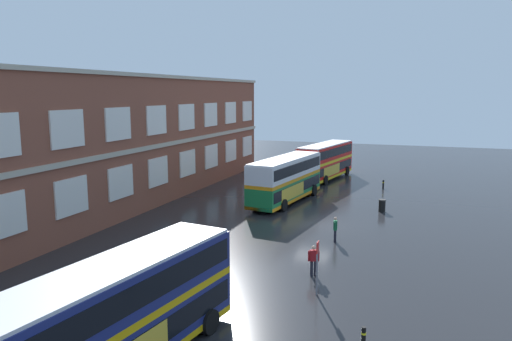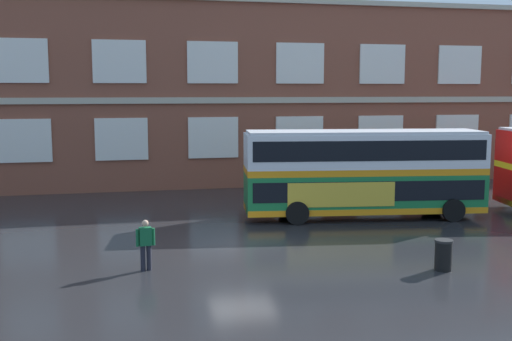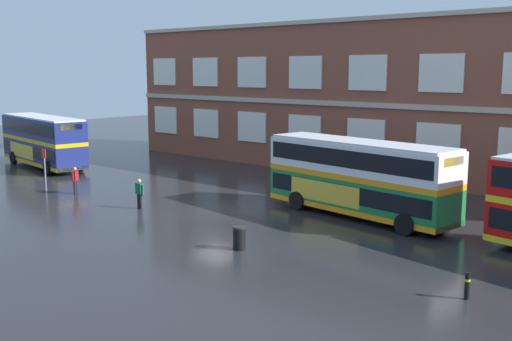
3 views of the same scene
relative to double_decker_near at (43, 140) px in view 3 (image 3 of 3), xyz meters
The scene contains 9 objects.
ground_plane 21.59m from the double_decker_near, ahead, with size 120.00×120.00×0.00m, color #232326.
brick_terminal_building 27.83m from the double_decker_near, 35.48° to the left, with size 48.33×8.19×11.39m.
double_decker_near is the anchor object (origin of this frame).
double_decker_middle 28.12m from the double_decker_near, ahead, with size 11.24×3.97×4.07m.
waiting_passenger 18.30m from the double_decker_near, 13.71° to the right, with size 0.64×0.29×1.70m.
second_passenger 12.21m from the double_decker_near, 21.01° to the right, with size 0.38×0.62×1.70m.
bus_stand_flag 10.33m from the double_decker_near, 29.44° to the right, with size 0.44×0.10×2.70m.
station_litter_bin 28.14m from the double_decker_near, 13.28° to the right, with size 0.60×0.60×1.03m.
safety_bollard_east 37.64m from the double_decker_near, ahead, with size 0.19×0.19×0.95m.
Camera 3 is at (23.34, -23.44, 7.79)m, focal length 42.84 mm.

